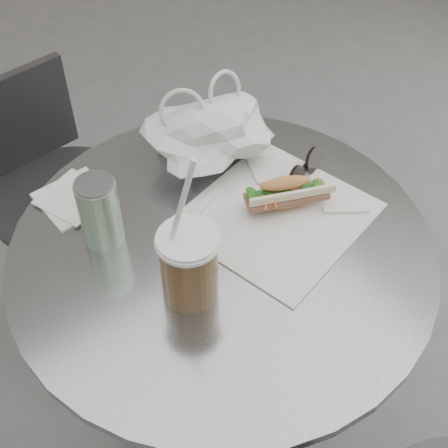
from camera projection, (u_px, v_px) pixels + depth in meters
cafe_table at (222, 330)px, 1.31m from camera, size 0.76×0.76×0.74m
chair_far at (66, 223)px, 1.71m from camera, size 0.38×0.40×0.73m
sandwich_paper at (277, 215)px, 1.16m from camera, size 0.37×0.36×0.00m
banh_mi at (286, 194)px, 1.15m from camera, size 0.20×0.14×0.06m
iced_coffee at (189, 264)px, 0.99m from camera, size 0.10×0.10×0.29m
sunglasses at (304, 171)px, 1.21m from camera, size 0.12×0.06×0.05m
plastic_bag at (211, 134)px, 1.22m from camera, size 0.27×0.22×0.12m
napkin_stack at (74, 198)px, 1.18m from camera, size 0.15×0.15×0.01m
drink_can at (100, 212)px, 1.07m from camera, size 0.07×0.07×0.14m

